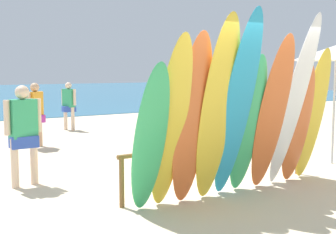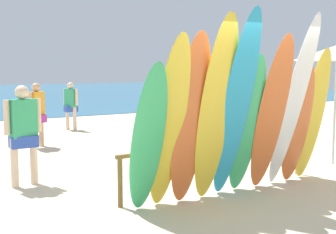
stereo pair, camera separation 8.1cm
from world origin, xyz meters
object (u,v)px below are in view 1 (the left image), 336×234
beachgoer_by_water (35,110)px  beachgoer_midbeach (23,129)px  surfboard_orange_8 (298,123)px  surfboard_yellow_9 (313,115)px  surfboard_orange_2 (192,120)px  surfboard_yellow_3 (217,110)px  surfboard_teal_4 (238,106)px  beachgoer_near_rack (69,103)px  surfboard_rack (222,152)px  surfboard_green_5 (248,125)px  beach_umbrella (336,53)px  surfboard_yellow_1 (171,123)px  surfboard_orange_6 (272,114)px  surfboard_green_0 (150,139)px  surfboard_white_7 (294,102)px  beach_chair_red (272,134)px

beachgoer_by_water → beachgoer_midbeach: size_ratio=0.96×
surfboard_orange_8 → beachgoer_by_water: 6.30m
surfboard_yellow_9 → beachgoer_midbeach: (-4.20, 2.27, -0.18)m
surfboard_orange_2 → surfboard_yellow_3: size_ratio=0.90×
surfboard_teal_4 → beachgoer_near_rack: bearing=86.8°
surfboard_rack → surfboard_yellow_3: 1.05m
surfboard_teal_4 → surfboard_green_5: (0.33, 0.12, -0.31)m
beach_umbrella → surfboard_yellow_1: bearing=-171.2°
beach_umbrella → surfboard_green_5: bearing=-167.7°
surfboard_yellow_1 → surfboard_orange_6: bearing=-3.4°
surfboard_green_0 → beachgoer_near_rack: bearing=79.3°
surfboard_white_7 → surfboard_yellow_9: bearing=9.1°
beach_chair_red → beach_umbrella: beach_umbrella is taller
surfboard_green_0 → surfboard_yellow_9: surfboard_yellow_9 is taller
surfboard_yellow_3 → surfboard_green_5: surfboard_yellow_3 is taller
surfboard_teal_4 → surfboard_yellow_9: surfboard_teal_4 is taller
surfboard_green_0 → beachgoer_midbeach: surfboard_green_0 is taller
surfboard_orange_6 → surfboard_white_7: bearing=0.6°
beach_chair_red → beachgoer_near_rack: bearing=105.1°
beachgoer_by_water → beach_chair_red: size_ratio=1.94×
beachgoer_by_water → surfboard_orange_2: bearing=-124.5°
surfboard_white_7 → beachgoer_by_water: 6.35m
surfboard_orange_8 → surfboard_green_0: bearing=-176.5°
surfboard_orange_2 → surfboard_teal_4: bearing=-11.3°
surfboard_rack → surfboard_orange_6: bearing=-46.0°
surfboard_orange_8 → surfboard_white_7: bearing=-149.1°
surfboard_yellow_3 → surfboard_orange_6: bearing=-1.3°
surfboard_orange_8 → beach_chair_red: 2.80m
surfboard_rack → beachgoer_near_rack: bearing=86.9°
surfboard_yellow_1 → surfboard_yellow_3: surfboard_yellow_3 is taller
surfboard_orange_6 → beachgoer_midbeach: bearing=148.1°
beachgoer_near_rack → beach_umbrella: 8.14m
surfboard_rack → beach_umbrella: bearing=3.9°
surfboard_yellow_3 → surfboard_green_0: bearing=178.0°
surfboard_yellow_3 → beachgoer_midbeach: surfboard_yellow_3 is taller
surfboard_orange_8 → beach_chair_red: size_ratio=2.52×
beach_chair_red → surfboard_rack: bearing=-157.3°
surfboard_teal_4 → surfboard_yellow_9: bearing=5.2°
surfboard_teal_4 → surfboard_orange_8: (1.46, 0.14, -0.36)m
surfboard_orange_6 → beach_chair_red: 3.43m
beachgoer_midbeach → beach_umbrella: size_ratio=0.69×
surfboard_yellow_9 → beach_umbrella: 1.89m
surfboard_rack → surfboard_green_0: size_ratio=1.79×
surfboard_yellow_1 → surfboard_green_5: bearing=0.7°
surfboard_rack → beach_umbrella: beach_umbrella is taller
beach_chair_red → surfboard_white_7: bearing=-138.5°
surfboard_green_0 → surfboard_orange_8: size_ratio=1.01×
surfboard_yellow_1 → beach_umbrella: size_ratio=1.03×
surfboard_white_7 → surfboard_orange_6: bearing=169.6°
surfboard_green_5 → beachgoer_by_water: size_ratio=1.38×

